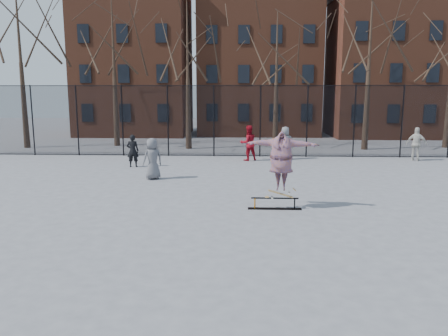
{
  "coord_description": "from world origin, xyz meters",
  "views": [
    {
      "loc": [
        0.28,
        -11.52,
        3.59
      ],
      "look_at": [
        -0.31,
        1.5,
        1.32
      ],
      "focal_mm": 35.0,
      "sensor_mm": 36.0,
      "label": 1
    }
  ],
  "objects_px": {
    "bystander_black": "(133,151)",
    "bystander_white": "(417,144)",
    "bystander_extra": "(285,143)",
    "bystander_grey": "(152,159)",
    "bystander_red": "(248,143)",
    "skateboard": "(281,196)",
    "skater": "(281,165)",
    "skate_rail": "(275,204)"
  },
  "relations": [
    {
      "from": "bystander_grey",
      "to": "bystander_white",
      "type": "xyz_separation_m",
      "value": [
        12.94,
        5.61,
        0.02
      ]
    },
    {
      "from": "bystander_black",
      "to": "bystander_red",
      "type": "xyz_separation_m",
      "value": [
        5.62,
        2.3,
        0.14
      ]
    },
    {
      "from": "bystander_black",
      "to": "bystander_white",
      "type": "xyz_separation_m",
      "value": [
        14.53,
        2.64,
        0.1
      ]
    },
    {
      "from": "skate_rail",
      "to": "bystander_extra",
      "type": "height_order",
      "value": "bystander_extra"
    },
    {
      "from": "skater",
      "to": "bystander_grey",
      "type": "xyz_separation_m",
      "value": [
        -4.95,
        4.53,
        -0.52
      ]
    },
    {
      "from": "skateboard",
      "to": "skater",
      "type": "distance_m",
      "value": 0.97
    },
    {
      "from": "skateboard",
      "to": "skate_rail",
      "type": "bearing_deg",
      "value": 180.0
    },
    {
      "from": "bystander_grey",
      "to": "bystander_black",
      "type": "bearing_deg",
      "value": -96.17
    },
    {
      "from": "bystander_grey",
      "to": "bystander_white",
      "type": "height_order",
      "value": "bystander_white"
    },
    {
      "from": "skater",
      "to": "bystander_grey",
      "type": "height_order",
      "value": "skater"
    },
    {
      "from": "bystander_red",
      "to": "bystander_black",
      "type": "bearing_deg",
      "value": 1.23
    },
    {
      "from": "skater",
      "to": "bystander_extra",
      "type": "distance_m",
      "value": 10.34
    },
    {
      "from": "skate_rail",
      "to": "bystander_white",
      "type": "distance_m",
      "value": 13.04
    },
    {
      "from": "bystander_white",
      "to": "bystander_extra",
      "type": "distance_m",
      "value": 6.91
    },
    {
      "from": "bystander_red",
      "to": "skateboard",
      "type": "bearing_deg",
      "value": 74.25
    },
    {
      "from": "skater",
      "to": "bystander_grey",
      "type": "bearing_deg",
      "value": 145.93
    },
    {
      "from": "skateboard",
      "to": "bystander_black",
      "type": "bearing_deg",
      "value": 131.04
    },
    {
      "from": "skate_rail",
      "to": "skater",
      "type": "distance_m",
      "value": 1.25
    },
    {
      "from": "bystander_black",
      "to": "bystander_red",
      "type": "distance_m",
      "value": 6.08
    },
    {
      "from": "bystander_black",
      "to": "bystander_white",
      "type": "bearing_deg",
      "value": -174.02
    },
    {
      "from": "bystander_extra",
      "to": "skate_rail",
      "type": "bearing_deg",
      "value": 86.48
    },
    {
      "from": "bystander_white",
      "to": "bystander_grey",
      "type": "bearing_deg",
      "value": 52.13
    },
    {
      "from": "bystander_black",
      "to": "bystander_extra",
      "type": "relative_size",
      "value": 0.89
    },
    {
      "from": "skate_rail",
      "to": "bystander_black",
      "type": "relative_size",
      "value": 1.05
    },
    {
      "from": "skater",
      "to": "bystander_red",
      "type": "distance_m",
      "value": 9.86
    },
    {
      "from": "skate_rail",
      "to": "bystander_red",
      "type": "xyz_separation_m",
      "value": [
        -0.73,
        9.81,
        0.79
      ]
    },
    {
      "from": "bystander_black",
      "to": "skater",
      "type": "bearing_deg",
      "value": 126.72
    },
    {
      "from": "skateboard",
      "to": "bystander_red",
      "type": "distance_m",
      "value": 9.86
    },
    {
      "from": "skate_rail",
      "to": "skater",
      "type": "bearing_deg",
      "value": 0.0
    },
    {
      "from": "bystander_red",
      "to": "bystander_extra",
      "type": "relative_size",
      "value": 1.05
    },
    {
      "from": "skater",
      "to": "bystander_black",
      "type": "distance_m",
      "value": 9.96
    },
    {
      "from": "bystander_red",
      "to": "bystander_white",
      "type": "bearing_deg",
      "value": 161.09
    },
    {
      "from": "skate_rail",
      "to": "skateboard",
      "type": "distance_m",
      "value": 0.33
    },
    {
      "from": "skate_rail",
      "to": "bystander_black",
      "type": "xyz_separation_m",
      "value": [
        -6.35,
        7.5,
        0.65
      ]
    },
    {
      "from": "skateboard",
      "to": "bystander_white",
      "type": "xyz_separation_m",
      "value": [
        8.0,
        10.14,
        0.47
      ]
    },
    {
      "from": "skate_rail",
      "to": "skater",
      "type": "xyz_separation_m",
      "value": [
        0.18,
        0.0,
        1.24
      ]
    },
    {
      "from": "bystander_black",
      "to": "bystander_red",
      "type": "height_order",
      "value": "bystander_red"
    },
    {
      "from": "bystander_extra",
      "to": "bystander_grey",
      "type": "bearing_deg",
      "value": 47.05
    },
    {
      "from": "bystander_grey",
      "to": "skater",
      "type": "bearing_deg",
      "value": 103.27
    },
    {
      "from": "skate_rail",
      "to": "bystander_extra",
      "type": "distance_m",
      "value": 10.37
    },
    {
      "from": "skater",
      "to": "bystander_extra",
      "type": "xyz_separation_m",
      "value": [
        1.08,
        10.27,
        -0.49
      ]
    },
    {
      "from": "bystander_white",
      "to": "bystander_black",
      "type": "bearing_deg",
      "value": 38.98
    }
  ]
}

